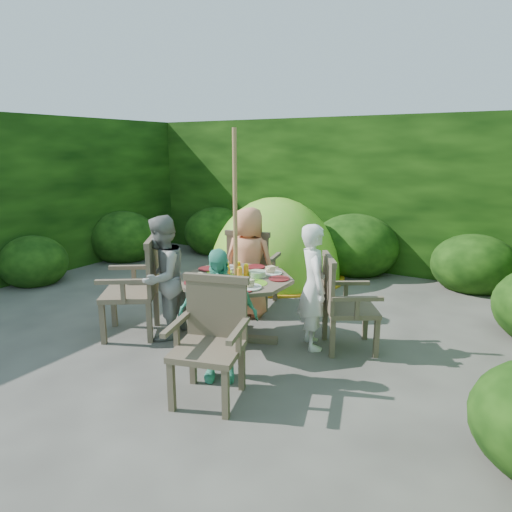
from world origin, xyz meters
The scene contains 13 objects.
ground centered at (0.00, 0.00, 0.00)m, with size 60.00×60.00×0.00m, color #43413C.
hedge_enclosure centered at (0.00, 1.33, 1.25)m, with size 9.00×9.00×2.50m.
patio_table centered at (0.50, 0.01, 0.59)m, with size 1.59×1.59×0.84m.
parasol_pole centered at (0.50, 0.01, 1.10)m, with size 0.04×0.04×2.20m, color olive.
garden_chair_right centered at (1.52, 0.42, 0.50)m, with size 0.72×0.74×0.93m.
garden_chair_left centered at (-0.52, -0.39, 0.55)m, with size 0.81×0.82×1.04m.
garden_chair_back centered at (0.06, 1.01, 0.52)m, with size 0.69×0.64×0.98m.
garden_chair_front centered at (0.93, -1.00, 0.51)m, with size 0.70×0.65×0.95m.
child_right centered at (1.24, 0.32, 0.64)m, with size 0.47×0.31×1.28m, color white.
child_left centered at (-0.24, -0.30, 0.66)m, with size 0.65×0.50×1.33m, color gray.
child_back centered at (0.19, 0.75, 0.67)m, with size 0.65×0.42×1.33m, color #EA8C61.
child_front centered at (0.81, -0.73, 0.59)m, with size 0.70×0.29×1.19m, color #53C2A6.
dome_tent centered at (-0.37, 2.39, 0.00)m, with size 2.57×2.57×2.53m.
Camera 1 is at (3.04, -3.75, 2.02)m, focal length 32.00 mm.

